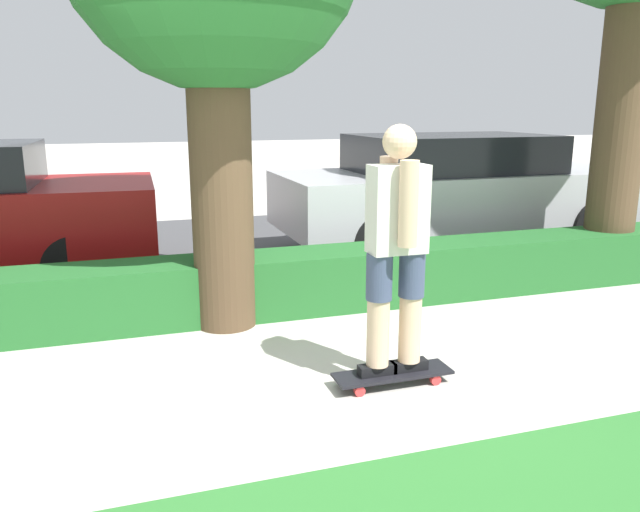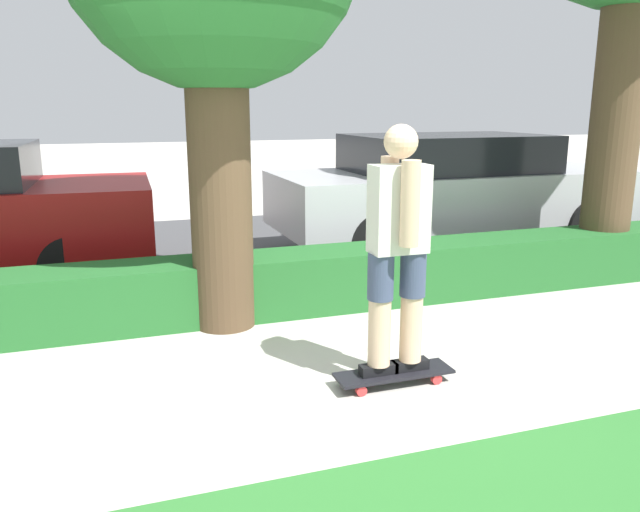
# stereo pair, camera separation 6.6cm
# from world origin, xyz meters

# --- Properties ---
(ground_plane) EXTENTS (60.00, 60.00, 0.00)m
(ground_plane) POSITION_xyz_m (0.00, 0.00, 0.00)
(ground_plane) COLOR #BCB7AD
(street_asphalt) EXTENTS (16.06, 5.00, 0.01)m
(street_asphalt) POSITION_xyz_m (0.00, 4.20, 0.00)
(street_asphalt) COLOR #474749
(street_asphalt) RESTS_ON ground_plane
(hedge_row) EXTENTS (16.06, 0.60, 0.54)m
(hedge_row) POSITION_xyz_m (0.00, 1.60, 0.27)
(hedge_row) COLOR #236028
(hedge_row) RESTS_ON ground_plane
(skateboard) EXTENTS (0.82, 0.24, 0.09)m
(skateboard) POSITION_xyz_m (0.46, -0.16, 0.07)
(skateboard) COLOR black
(skateboard) RESTS_ON ground_plane
(skater_person) EXTENTS (0.49, 0.43, 1.66)m
(skater_person) POSITION_xyz_m (0.46, -0.16, 0.98)
(skater_person) COLOR black
(skater_person) RESTS_ON skateboard
(parked_car_middle) EXTENTS (4.74, 1.87, 1.50)m
(parked_car_middle) POSITION_xyz_m (2.96, 3.39, 0.80)
(parked_car_middle) COLOR #B7B7BC
(parked_car_middle) RESTS_ON ground_plane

